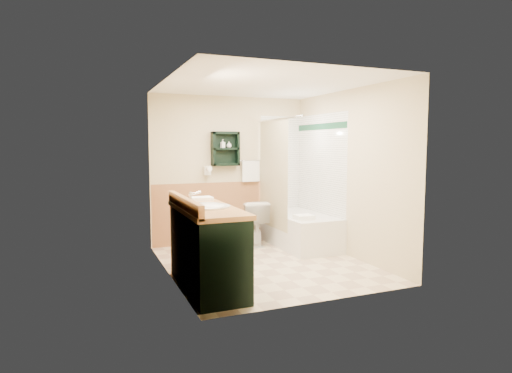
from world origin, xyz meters
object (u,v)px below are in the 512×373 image
object	(u,v)px
toilet	(252,223)
vanity_book	(179,191)
wall_shelf	(225,149)
soap_bottle_b	(229,145)
bathtub	(300,230)
hair_dryer	(207,171)
vanity	(207,248)
soap_bottle_a	(223,146)

from	to	relation	value
toilet	vanity_book	size ratio (longest dim) A/B	3.08
wall_shelf	soap_bottle_b	xyz separation A→B (m)	(0.06, -0.01, 0.05)
bathtub	soap_bottle_b	bearing A→B (deg)	146.15
hair_dryer	bathtub	bearing A→B (deg)	-27.09
wall_shelf	toilet	size ratio (longest dim) A/B	0.76
bathtub	vanity_book	xyz separation A→B (m)	(-2.08, -0.74, 0.78)
vanity_book	hair_dryer	bearing A→B (deg)	34.68
soap_bottle_b	wall_shelf	bearing A→B (deg)	175.18
vanity	toilet	bearing A→B (deg)	55.13
bathtub	soap_bottle_b	world-z (taller)	soap_bottle_b
toilet	soap_bottle_a	world-z (taller)	soap_bottle_a
soap_bottle_a	vanity	bearing A→B (deg)	-112.42
bathtub	vanity_book	size ratio (longest dim) A/B	6.38
vanity	soap_bottle_b	distance (m)	2.54
toilet	soap_bottle_b	world-z (taller)	soap_bottle_b
vanity	soap_bottle_b	size ratio (longest dim) A/B	14.38
soap_bottle_a	soap_bottle_b	distance (m)	0.11
wall_shelf	vanity_book	size ratio (longest dim) A/B	2.34
bathtub	vanity	bearing A→B (deg)	-143.79
vanity_book	vanity	bearing A→B (deg)	-103.19
hair_dryer	vanity	xyz separation A→B (m)	(-0.59, -2.08, -0.74)
toilet	soap_bottle_b	bearing A→B (deg)	-32.50
toilet	vanity_book	xyz separation A→B (m)	(-1.43, -1.15, 0.69)
vanity	soap_bottle_a	xyz separation A→B (m)	(0.85, 2.05, 1.13)
vanity	bathtub	size ratio (longest dim) A/B	0.97
hair_dryer	toilet	size ratio (longest dim) A/B	0.33
hair_dryer	bathtub	size ratio (longest dim) A/B	0.16
bathtub	soap_bottle_b	size ratio (longest dim) A/B	14.78
toilet	soap_bottle_a	distance (m)	1.33
toilet	vanity_book	bearing A→B (deg)	44.84
bathtub	soap_bottle_a	bearing A→B (deg)	148.88
wall_shelf	bathtub	world-z (taller)	wall_shelf
hair_dryer	soap_bottle_a	bearing A→B (deg)	-6.79
soap_bottle_b	toilet	bearing A→B (deg)	-38.50
hair_dryer	bathtub	world-z (taller)	hair_dryer
toilet	vanity_book	distance (m)	1.96
hair_dryer	vanity_book	bearing A→B (deg)	-118.12
vanity_book	soap_bottle_b	size ratio (longest dim) A/B	2.32
hair_dryer	soap_bottle_a	world-z (taller)	soap_bottle_a
wall_shelf	soap_bottle_b	size ratio (longest dim) A/B	5.42
toilet	soap_bottle_b	size ratio (longest dim) A/B	7.13
vanity_book	toilet	bearing A→B (deg)	11.64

